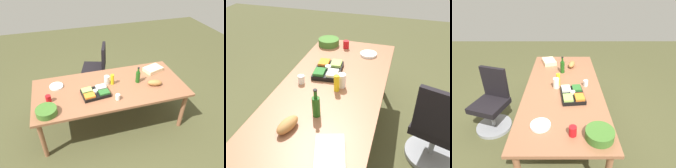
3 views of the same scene
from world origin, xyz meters
The scene contains 13 objects.
ground_plane centered at (0.00, 0.00, 0.00)m, with size 10.00×10.00×0.00m, color #484829.
conference_table centered at (0.00, 0.00, 0.69)m, with size 2.48×1.11×0.76m.
office_chair centered at (0.01, 1.13, 0.39)m, with size 0.61×0.60×1.00m.
paper_plate_stack centered at (-0.85, 0.24, 0.77)m, with size 0.22×0.22×0.03m, color white.
wine_bottle centered at (0.49, 0.02, 0.87)m, with size 0.08×0.08×0.28m.
bread_loaf centered at (0.73, -0.15, 0.81)m, with size 0.24×0.11×0.10m, color #A9713B.
mustard_bottle centered at (0.06, 0.08, 0.85)m, with size 0.06×0.06×0.18m, color yellow.
veggie_tray centered at (-0.27, -0.13, 0.79)m, with size 0.45×0.34×0.09m.
paper_cup centered at (0.03, -0.33, 0.80)m, with size 0.07×0.07×0.09m, color white.
sheet_cake centered at (0.90, 0.27, 0.79)m, with size 0.32×0.22×0.07m, color beige.
salad_bowl centered at (-1.02, -0.36, 0.80)m, with size 0.29×0.29×0.09m, color #3D6C27.
mayo_jar centered at (-0.03, 0.10, 0.83)m, with size 0.09×0.09×0.15m, color white.
red_solo_cup centered at (-0.98, -0.10, 0.81)m, with size 0.08×0.08×0.11m, color red.
Camera 3 is at (-2.32, -0.01, 2.12)m, focal length 28.92 mm.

